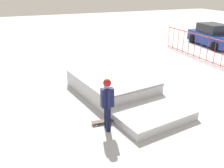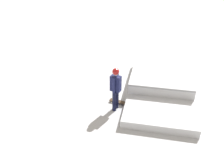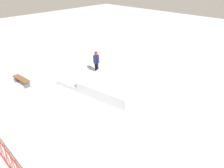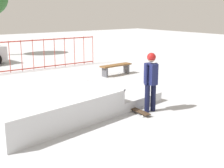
# 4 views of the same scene
# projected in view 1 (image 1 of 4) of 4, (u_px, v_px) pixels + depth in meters

# --- Properties ---
(ground_plane) EXTENTS (60.00, 60.00, 0.00)m
(ground_plane) POSITION_uv_depth(u_px,v_px,m) (119.00, 90.00, 10.98)
(ground_plane) COLOR #B7BABF
(skate_ramp) EXTENTS (5.75, 3.44, 0.74)m
(skate_ramp) POSITION_uv_depth(u_px,v_px,m) (117.00, 89.00, 10.34)
(skate_ramp) COLOR silver
(skate_ramp) RESTS_ON ground
(skater) EXTENTS (0.44, 0.40, 1.73)m
(skater) POSITION_uv_depth(u_px,v_px,m) (107.00, 101.00, 7.68)
(skater) COLOR black
(skater) RESTS_ON ground
(skateboard) EXTENTS (0.30, 0.81, 0.09)m
(skateboard) POSITION_uv_depth(u_px,v_px,m) (104.00, 121.00, 8.37)
(skateboard) COLOR #3F2D1E
(skateboard) RESTS_ON ground
(parked_car_blue) EXTENTS (4.23, 2.20, 1.60)m
(parked_car_blue) POSITION_uv_depth(u_px,v_px,m) (213.00, 36.00, 18.63)
(parked_car_blue) COLOR #1E3899
(parked_car_blue) RESTS_ON ground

